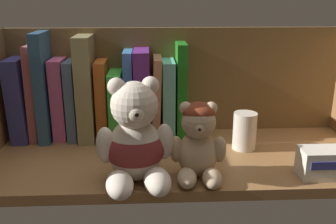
% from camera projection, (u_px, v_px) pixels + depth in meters
% --- Properties ---
extents(shelf_board, '(0.76, 0.30, 0.02)m').
position_uv_depth(shelf_board, '(181.00, 160.00, 0.76)').
color(shelf_board, olive).
rests_on(shelf_board, ground).
extents(shelf_back_panel, '(0.78, 0.01, 0.26)m').
position_uv_depth(shelf_back_panel, '(176.00, 85.00, 0.88)').
color(shelf_back_panel, brown).
rests_on(shelf_back_panel, ground).
extents(book_0, '(0.04, 0.12, 0.18)m').
position_uv_depth(book_0, '(22.00, 98.00, 0.84)').
color(book_0, navy).
rests_on(book_0, shelf_board).
extents(book_1, '(0.02, 0.10, 0.21)m').
position_uv_depth(book_1, '(36.00, 92.00, 0.83)').
color(book_1, '#B15656').
rests_on(book_1, shelf_board).
extents(book_2, '(0.02, 0.13, 0.24)m').
position_uv_depth(book_2, '(46.00, 86.00, 0.83)').
color(book_2, '#2B4F71').
rests_on(book_2, shelf_board).
extents(book_3, '(0.03, 0.09, 0.18)m').
position_uv_depth(book_3, '(61.00, 98.00, 0.84)').
color(book_3, '#BF5487').
rests_on(book_3, shelf_board).
extents(book_4, '(0.02, 0.11, 0.18)m').
position_uv_depth(book_4, '(74.00, 99.00, 0.84)').
color(book_4, '#49657E').
rests_on(book_4, shelf_board).
extents(book_5, '(0.03, 0.13, 0.23)m').
position_uv_depth(book_5, '(87.00, 87.00, 0.84)').
color(book_5, '#8F8658').
rests_on(book_5, shelf_board).
extents(book_6, '(0.02, 0.11, 0.18)m').
position_uv_depth(book_6, '(103.00, 99.00, 0.85)').
color(book_6, '#C85D21').
rests_on(book_6, shelf_board).
extents(book_7, '(0.03, 0.13, 0.15)m').
position_uv_depth(book_7, '(117.00, 103.00, 0.85)').
color(book_7, green).
rests_on(book_7, shelf_board).
extents(book_8, '(0.02, 0.10, 0.20)m').
position_uv_depth(book_8, '(129.00, 94.00, 0.84)').
color(book_8, '#3E7EB9').
rests_on(book_8, shelf_board).
extents(book_9, '(0.04, 0.14, 0.20)m').
position_uv_depth(book_9, '(143.00, 93.00, 0.85)').
color(book_9, '#5E2579').
rests_on(book_9, shelf_board).
extents(book_10, '(0.02, 0.14, 0.19)m').
position_uv_depth(book_10, '(156.00, 96.00, 0.85)').
color(book_10, '#B07554').
rests_on(book_10, shelf_board).
extents(book_11, '(0.03, 0.12, 0.18)m').
position_uv_depth(book_11, '(168.00, 98.00, 0.85)').
color(book_11, '#67BDB3').
rests_on(book_11, shelf_board).
extents(book_12, '(0.02, 0.11, 0.21)m').
position_uv_depth(book_12, '(180.00, 90.00, 0.85)').
color(book_12, '#1B6F19').
rests_on(book_12, shelf_board).
extents(teddy_bear_larger, '(0.14, 0.14, 0.18)m').
position_uv_depth(teddy_bear_larger, '(135.00, 142.00, 0.64)').
color(teddy_bear_larger, beige).
rests_on(teddy_bear_larger, shelf_board).
extents(teddy_bear_smaller, '(0.10, 0.10, 0.14)m').
position_uv_depth(teddy_bear_smaller, '(198.00, 143.00, 0.65)').
color(teddy_bear_smaller, tan).
rests_on(teddy_bear_smaller, shelf_board).
extents(pillar_candle, '(0.05, 0.05, 0.08)m').
position_uv_depth(pillar_candle, '(245.00, 131.00, 0.78)').
color(pillar_candle, silver).
rests_on(pillar_candle, shelf_board).
extents(small_product_box, '(0.11, 0.05, 0.05)m').
position_uv_depth(small_product_box, '(330.00, 163.00, 0.67)').
color(small_product_box, silver).
rests_on(small_product_box, shelf_board).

